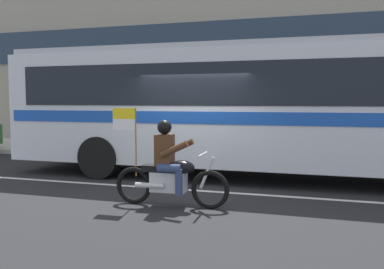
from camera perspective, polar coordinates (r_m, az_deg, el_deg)
name	(u,v)px	position (r m, az deg, el deg)	size (l,w,h in m)	color
ground_plane	(194,185)	(9.53, 0.23, -6.89)	(60.00, 60.00, 0.00)	black
sidewalk_curb	(237,154)	(14.41, 6.18, -2.66)	(28.00, 3.80, 0.15)	#B7B2A8
lane_center_stripe	(185,190)	(8.97, -0.90, -7.60)	(26.60, 0.14, 0.01)	silver
transit_bus	(275,102)	(10.18, 11.37, 4.44)	(13.29, 2.65, 3.22)	silver
motorcycle_with_rider	(170,170)	(7.52, -3.10, -4.87)	(2.20, 0.64, 1.78)	black
fire_hydrant	(190,143)	(13.67, -0.29, -1.16)	(0.22, 0.30, 0.75)	gold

